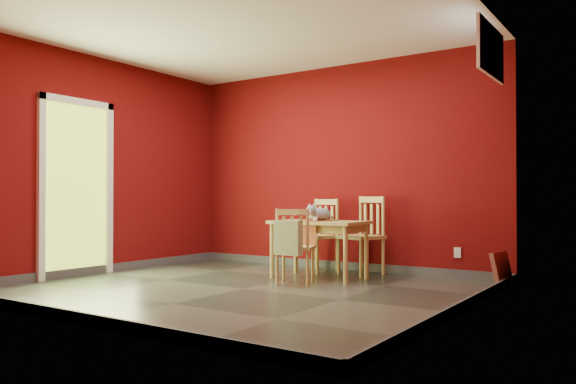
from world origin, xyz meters
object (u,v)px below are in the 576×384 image
Objects in this scene: chair_far_left at (319,234)px; cat at (320,212)px; tote_bag at (288,238)px; picture_frame at (502,270)px; chair_far_right at (363,234)px; chair_near at (295,246)px; dining_table at (319,228)px.

chair_far_left reaches higher than cat.
tote_bag is (0.42, -1.33, 0.05)m from chair_far_left.
chair_far_right is at bearing 175.09° from picture_frame.
cat is (-0.04, 0.72, 0.26)m from tote_bag.
chair_far_left is 2.40× the size of picture_frame.
cat is (0.01, 0.52, 0.36)m from chair_near.
chair_far_left is at bearing -175.93° from chair_far_right.
chair_far_right is 1.17× the size of chair_near.
chair_far_right reaches higher than picture_frame.
cat is at bearing 89.10° from chair_near.
chair_far_right is 1.21m from chair_near.
dining_table is 1.16× the size of chair_far_left.
chair_near is at bearing -151.51° from picture_frame.
dining_table is 0.70m from chair_far_left.
chair_far_right is 2.24× the size of cat.
tote_bag is at bearing -146.51° from picture_frame.
chair_far_right is at bearing 4.07° from chair_far_left.
tote_bag reaches higher than dining_table.
dining_table is 2.49× the size of tote_bag.
chair_far_right reaches higher than chair_near.
dining_table is 2.03m from picture_frame.
chair_far_left is (-0.35, 0.60, -0.11)m from dining_table.
tote_bag is at bearing -85.12° from dining_table.
dining_table is at bearing 94.88° from tote_bag.
chair_near is at bearing -88.35° from dining_table.
chair_far_left is at bearing 107.31° from tote_bag.
tote_bag is (0.05, -0.20, 0.10)m from chair_near.
chair_far_left is 2.30m from picture_frame.
chair_far_left is 0.61m from chair_far_right.
chair_far_left is at bearing 120.60° from dining_table.
cat is 2.06m from picture_frame.
chair_far_right reaches higher than cat.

